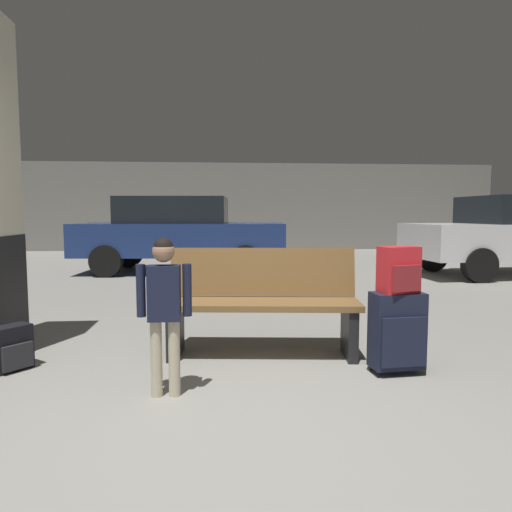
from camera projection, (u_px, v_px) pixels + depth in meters
name	position (u px, v px, depth m)	size (l,w,h in m)	color
ground_plane	(228.00, 304.00, 6.43)	(18.00, 18.00, 0.10)	gray
garage_back_wall	(222.00, 207.00, 15.09)	(18.00, 0.12, 2.80)	slate
bench	(262.00, 302.00, 3.92)	(1.64, 0.68, 0.89)	brown
suitcase	(397.00, 331.00, 3.45)	(0.40, 0.26, 0.60)	#191E33
backpack_bright	(399.00, 270.00, 3.41)	(0.31, 0.25, 0.34)	red
child	(164.00, 300.00, 2.99)	(0.35, 0.21, 1.03)	beige
backpack_dark_floor	(11.00, 349.00, 3.53)	(0.31, 0.32, 0.34)	black
parked_car_far	(180.00, 232.00, 9.47)	(4.21, 2.02, 1.51)	navy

